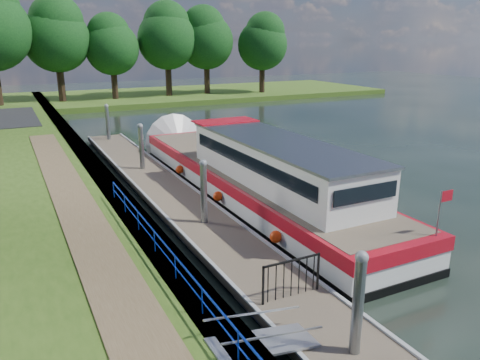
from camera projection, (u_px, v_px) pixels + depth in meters
name	position (u px, v px, depth m)	size (l,w,h in m)	color
ground	(339.00, 354.00, 11.36)	(160.00, 160.00, 0.00)	black
bank_edge	(106.00, 187.00, 22.97)	(1.10, 90.00, 0.78)	#473D2D
far_bank	(161.00, 96.00, 60.91)	(60.00, 18.00, 0.60)	#335117
footpath	(91.00, 237.00, 16.07)	(1.60, 40.00, 0.05)	brown
blue_fence	(188.00, 277.00, 12.36)	(0.04, 18.04, 0.72)	#0C2DBF
pontoon	(168.00, 195.00, 22.42)	(2.50, 30.00, 0.56)	brown
mooring_piles	(167.00, 173.00, 22.10)	(0.30, 27.30, 3.55)	gray
gangway	(263.00, 342.00, 10.81)	(2.58, 1.00, 0.92)	#A5A8AD
gate_panel	(292.00, 273.00, 12.91)	(1.85, 0.05, 1.15)	black
barge	(245.00, 173.00, 22.77)	(4.36, 21.15, 4.78)	black
horizon_trees	(44.00, 34.00, 50.00)	(54.38, 10.03, 12.87)	#332316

